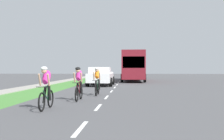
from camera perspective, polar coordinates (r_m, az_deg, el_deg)
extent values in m
plane|color=#4C4C4F|center=(21.42, 0.54, -3.75)|extent=(120.00, 120.00, 0.00)
cube|color=#478438|center=(22.23, -11.94, -3.60)|extent=(2.56, 70.00, 0.01)
cube|color=#9E998E|center=(22.86, -16.86, -3.50)|extent=(1.51, 70.00, 0.10)
cube|color=white|center=(6.95, -6.66, -12.13)|extent=(0.12, 1.80, 0.01)
cube|color=white|center=(10.58, -2.93, -7.84)|extent=(0.12, 1.80, 0.01)
cube|color=white|center=(14.27, -1.15, -5.74)|extent=(0.12, 1.80, 0.01)
cube|color=white|center=(17.97, -0.10, -4.51)|extent=(0.12, 1.80, 0.01)
cube|color=white|center=(21.69, 0.58, -3.69)|extent=(0.12, 1.80, 0.01)
cube|color=white|center=(25.41, 1.07, -3.12)|extent=(0.12, 1.80, 0.01)
cube|color=white|center=(29.13, 1.43, -2.69)|extent=(0.12, 1.80, 0.01)
cube|color=white|center=(32.86, 1.70, -2.36)|extent=(0.12, 1.80, 0.01)
cube|color=white|center=(36.59, 1.93, -2.09)|extent=(0.12, 1.80, 0.01)
cube|color=white|center=(40.32, 2.11, -1.88)|extent=(0.12, 1.80, 0.01)
cube|color=white|center=(44.05, 2.26, -1.70)|extent=(0.12, 1.80, 0.01)
cube|color=white|center=(47.78, 2.38, -1.55)|extent=(0.12, 1.80, 0.01)
cube|color=white|center=(51.51, 2.49, -1.42)|extent=(0.12, 1.80, 0.01)
torus|color=black|center=(10.75, -12.84, -5.91)|extent=(0.06, 0.68, 0.68)
torus|color=black|center=(9.77, -14.61, -6.54)|extent=(0.06, 0.68, 0.68)
cylinder|color=#194C2D|center=(10.15, -13.85, -5.26)|extent=(0.04, 0.59, 0.43)
cylinder|color=#194C2D|center=(10.40, -13.38, -4.57)|extent=(0.04, 0.04, 0.55)
cylinder|color=#194C2D|center=(10.17, -13.77, -3.38)|extent=(0.03, 0.55, 0.03)
cylinder|color=black|center=(9.74, -14.57, -3.48)|extent=(0.42, 0.02, 0.02)
ellipsoid|color=#CC2D8C|center=(10.22, -13.65, -1.51)|extent=(0.30, 0.54, 0.63)
sphere|color=tan|center=(9.95, -14.14, -0.18)|extent=(0.20, 0.20, 0.20)
ellipsoid|color=white|center=(9.95, -14.14, 0.28)|extent=(0.24, 0.28, 0.16)
cylinder|color=tan|center=(10.01, -15.01, -2.01)|extent=(0.07, 0.26, 0.45)
cylinder|color=tan|center=(9.91, -13.26, -2.03)|extent=(0.07, 0.26, 0.45)
cylinder|color=black|center=(10.37, -14.04, -5.14)|extent=(0.10, 0.30, 0.60)
cylinder|color=black|center=(10.25, -13.06, -4.64)|extent=(0.10, 0.25, 0.61)
torus|color=black|center=(13.37, -6.57, -4.70)|extent=(0.06, 0.68, 0.68)
torus|color=black|center=(12.35, -7.45, -5.11)|extent=(0.06, 0.68, 0.68)
cylinder|color=maroon|center=(12.74, -7.08, -4.13)|extent=(0.04, 0.59, 0.43)
cylinder|color=maroon|center=(13.01, -6.85, -3.60)|extent=(0.04, 0.04, 0.55)
cylinder|color=maroon|center=(12.77, -7.04, -2.64)|extent=(0.03, 0.55, 0.03)
cylinder|color=black|center=(12.33, -7.43, -2.70)|extent=(0.42, 0.02, 0.02)
ellipsoid|color=#CC2D8C|center=(12.83, -6.98, -1.15)|extent=(0.30, 0.54, 0.63)
sphere|color=tan|center=(12.55, -7.22, -0.09)|extent=(0.20, 0.20, 0.20)
ellipsoid|color=black|center=(12.55, -7.22, 0.28)|extent=(0.24, 0.28, 0.16)
cylinder|color=tan|center=(12.59, -7.93, -1.54)|extent=(0.07, 0.26, 0.45)
cylinder|color=tan|center=(12.53, -6.50, -1.55)|extent=(0.07, 0.26, 0.45)
cylinder|color=black|center=(12.96, -7.35, -4.06)|extent=(0.10, 0.30, 0.60)
cylinder|color=black|center=(12.86, -6.51, -3.65)|extent=(0.10, 0.25, 0.61)
torus|color=black|center=(15.83, -2.90, -3.93)|extent=(0.06, 0.68, 0.68)
torus|color=black|center=(14.81, -3.37, -4.22)|extent=(0.06, 0.68, 0.68)
cylinder|color=#194C2D|center=(15.21, -3.17, -3.42)|extent=(0.04, 0.59, 0.43)
cylinder|color=#194C2D|center=(15.48, -3.04, -2.99)|extent=(0.04, 0.04, 0.55)
cylinder|color=#194C2D|center=(15.24, -3.15, -2.17)|extent=(0.03, 0.55, 0.03)
cylinder|color=black|center=(14.79, -3.36, -2.21)|extent=(0.42, 0.02, 0.02)
ellipsoid|color=orange|center=(15.30, -3.12, -0.93)|extent=(0.30, 0.54, 0.63)
sphere|color=tan|center=(15.02, -3.25, -0.03)|extent=(0.20, 0.20, 0.20)
ellipsoid|color=white|center=(15.02, -3.25, 0.27)|extent=(0.24, 0.28, 0.16)
cylinder|color=tan|center=(15.04, -3.85, -1.25)|extent=(0.07, 0.26, 0.45)
cylinder|color=tan|center=(15.00, -2.64, -1.26)|extent=(0.07, 0.26, 0.45)
cylinder|color=black|center=(15.42, -3.45, -3.37)|extent=(0.10, 0.30, 0.60)
cylinder|color=black|center=(15.34, -2.73, -3.02)|extent=(0.10, 0.25, 0.61)
cube|color=silver|center=(24.22, -2.35, -1.59)|extent=(1.96, 5.10, 0.76)
cube|color=silver|center=(23.45, -2.55, -0.18)|extent=(1.80, 1.78, 0.64)
cube|color=#1E2833|center=(22.74, -2.76, -0.24)|extent=(1.67, 0.08, 0.52)
cube|color=silver|center=(25.34, -4.13, -0.83)|extent=(0.08, 2.80, 0.40)
cube|color=silver|center=(25.15, -0.06, -0.83)|extent=(0.08, 2.80, 0.40)
cube|color=silver|center=(26.71, -1.77, -0.77)|extent=(1.80, 0.08, 0.40)
cylinder|color=black|center=(22.85, -5.21, -2.55)|extent=(0.26, 0.76, 0.76)
cylinder|color=black|center=(22.62, -0.30, -2.58)|extent=(0.26, 0.76, 0.76)
cylinder|color=black|center=(25.87, -4.14, -2.22)|extent=(0.26, 0.76, 0.76)
cylinder|color=black|center=(25.67, 0.20, -2.24)|extent=(0.26, 0.76, 0.76)
cube|color=maroon|center=(33.59, 4.46, 0.99)|extent=(2.50, 11.60, 3.10)
cube|color=#1E2833|center=(33.60, 4.46, 1.67)|extent=(2.52, 10.67, 0.64)
cube|color=#1E2833|center=(27.83, 4.58, 1.66)|extent=(2.25, 0.06, 1.20)
cylinder|color=black|center=(29.85, 2.13, -1.70)|extent=(0.28, 0.96, 0.96)
cylinder|color=black|center=(29.87, 6.93, -1.70)|extent=(0.28, 0.96, 0.96)
cylinder|color=black|center=(36.80, 2.46, -1.34)|extent=(0.28, 0.96, 0.96)
cylinder|color=black|center=(36.82, 6.35, -1.34)|extent=(0.28, 0.96, 0.96)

